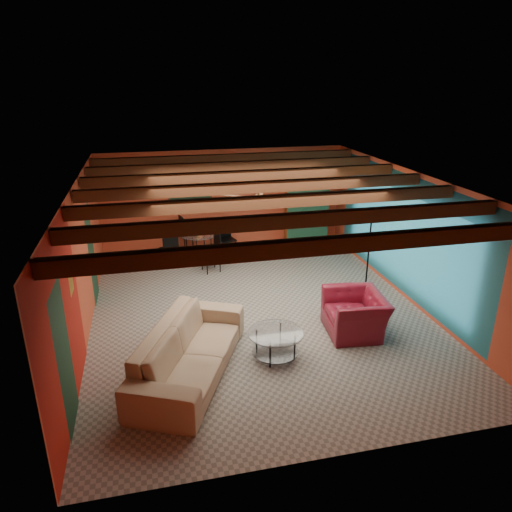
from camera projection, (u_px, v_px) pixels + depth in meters
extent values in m
cube|color=gray|center=(258.00, 312.00, 9.62)|extent=(6.50, 8.00, 0.01)
cube|color=silver|center=(258.00, 180.00, 8.66)|extent=(6.50, 8.00, 0.01)
cube|color=#C84B2E|center=(224.00, 200.00, 12.78)|extent=(6.50, 0.02, 2.70)
cube|color=#A91C13|center=(81.00, 264.00, 8.45)|extent=(0.02, 8.00, 2.70)
cube|color=teal|center=(411.00, 238.00, 9.83)|extent=(0.02, 8.00, 2.70)
imported|color=tan|center=(190.00, 350.00, 7.53)|extent=(2.20, 3.05, 0.83)
imported|color=maroon|center=(355.00, 314.00, 8.77)|extent=(1.12, 1.25, 0.75)
cube|color=brown|center=(305.00, 213.00, 13.12)|extent=(1.13, 0.67, 1.87)
cube|color=black|center=(190.00, 191.00, 12.45)|extent=(1.05, 0.03, 0.65)
imported|color=#26661E|center=(306.00, 171.00, 12.71)|extent=(0.51, 0.48, 0.47)
imported|color=orange|center=(198.00, 219.00, 11.92)|extent=(0.21, 0.21, 0.20)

